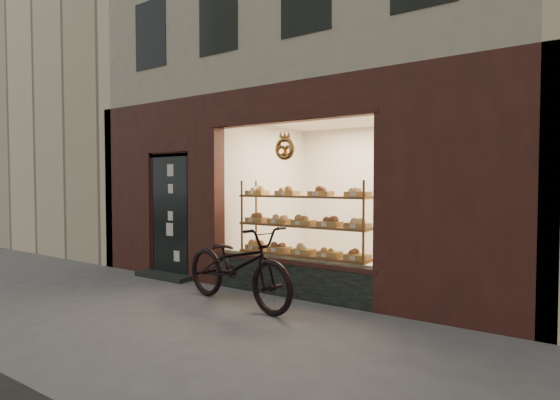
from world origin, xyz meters
The scene contains 4 objects.
ground centered at (0.00, 0.00, 0.00)m, with size 90.00×90.00×0.00m, color #4F4F4F.
neighbor_left centered at (-9.60, 5.50, 4.50)m, with size 12.00×7.00×9.00m, color beige.
display_shelf centered at (0.45, 2.55, 0.86)m, with size 2.20×0.45×1.70m.
bicycle centered at (0.14, 1.32, 0.55)m, with size 0.73×2.08×1.09m, color black.
Camera 1 is at (3.90, -3.24, 1.66)m, focal length 28.00 mm.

